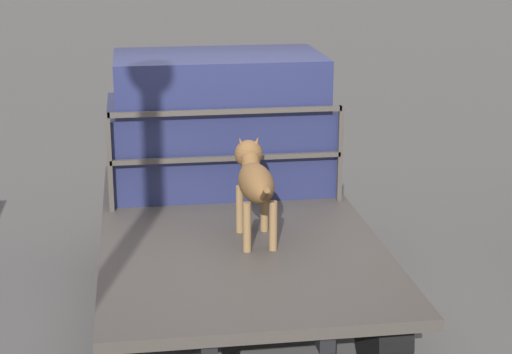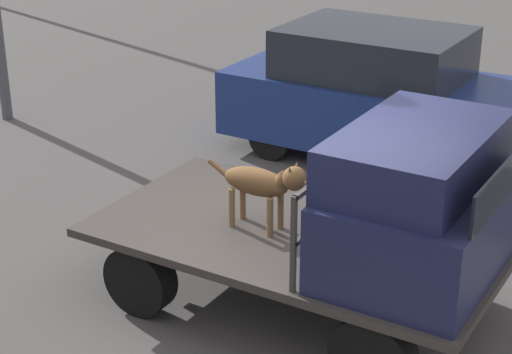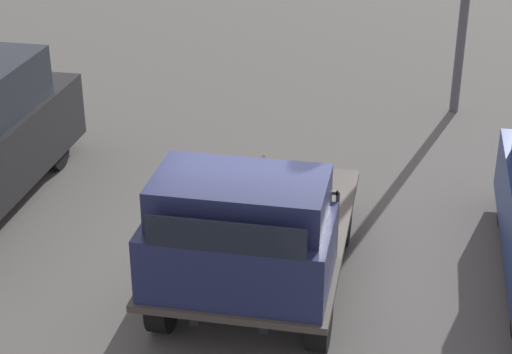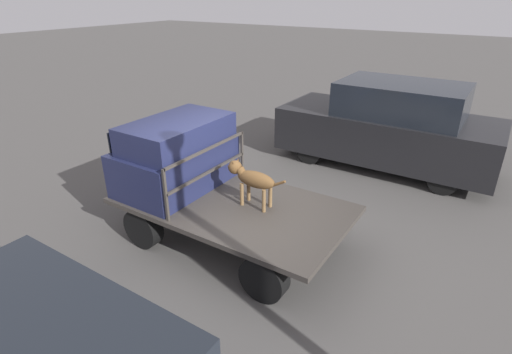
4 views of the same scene
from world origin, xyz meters
The scene contains 6 objects.
ground_plane centered at (0.00, 0.00, 0.00)m, with size 80.00×80.00×0.00m, color #514F4C.
flatbed_truck centered at (0.00, 0.00, 0.55)m, with size 3.71×2.09×0.74m.
truck_cab centered at (1.15, 0.00, 1.31)m, with size 1.27×1.97×1.19m.
truck_headboard centered at (0.47, 0.00, 1.29)m, with size 0.04×1.97×0.83m.
dog centered at (-0.29, -0.12, 1.20)m, with size 1.06×0.25×0.72m.
parked_pickup_far centered at (-1.16, -4.61, 0.98)m, with size 4.86×2.00×2.00m.
Camera 4 is at (-3.37, 4.53, 3.83)m, focal length 28.00 mm.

